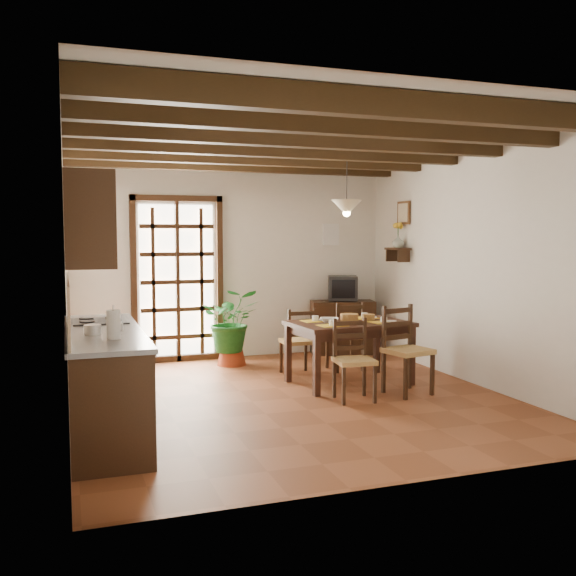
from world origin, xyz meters
name	(u,v)px	position (x,y,z in m)	size (l,w,h in m)	color
ground_plane	(291,398)	(0.00, 0.00, 0.00)	(5.00, 5.00, 0.00)	brown
room_shell	(292,228)	(0.00, 0.00, 1.82)	(4.52, 5.02, 2.81)	silver
ceiling_beams	(292,143)	(0.00, 0.00, 2.69)	(4.50, 4.34, 0.20)	black
french_door	(177,276)	(-0.80, 2.45, 1.18)	(1.26, 0.11, 2.32)	white
kitchen_counter	(104,380)	(-1.96, -0.60, 0.47)	(0.64, 2.25, 1.38)	black
upper_cabinet	(89,220)	(-2.08, -1.30, 1.85)	(0.35, 0.80, 0.70)	black
range_hood	(87,236)	(-2.05, -0.05, 1.73)	(0.38, 0.60, 0.54)	white
counter_items	(102,324)	(-1.95, -0.51, 0.96)	(0.50, 1.43, 0.25)	black
dining_table	(349,330)	(0.87, 0.42, 0.64)	(1.42, 0.98, 0.73)	black
chair_near_left	(354,375)	(0.60, -0.29, 0.27)	(0.43, 0.41, 0.85)	tan
chair_near_right	(407,366)	(1.26, -0.23, 0.30)	(0.53, 0.51, 0.97)	tan
chair_far_left	(298,354)	(0.47, 1.08, 0.26)	(0.39, 0.37, 0.84)	tan
chair_far_right	(345,348)	(1.14, 1.14, 0.28)	(0.41, 0.39, 0.89)	tan
table_setting	(349,321)	(0.87, 0.42, 0.74)	(0.98, 0.65, 0.09)	gold
table_bowl	(329,320)	(0.62, 0.45, 0.76)	(0.22, 0.22, 0.05)	white
sideboard	(342,327)	(1.58, 2.23, 0.39)	(0.91, 0.41, 0.78)	black
crt_tv	(343,288)	(1.58, 2.22, 0.97)	(0.52, 0.50, 0.35)	black
fuse_box	(331,234)	(1.50, 2.48, 1.75)	(0.25, 0.03, 0.32)	white
plant_pot	(232,357)	(-0.17, 1.93, 0.11)	(0.40, 0.40, 0.24)	maroon
potted_plant	(231,323)	(-0.17, 1.93, 0.57)	(1.99, 1.70, 2.21)	#144C19
wall_shelf	(398,252)	(2.14, 1.60, 1.51)	(0.20, 0.42, 0.20)	black
shelf_vase	(398,242)	(2.14, 1.60, 1.65)	(0.15, 0.15, 0.15)	#B2BFB2
shelf_flowers	(398,227)	(2.14, 1.60, 1.86)	(0.14, 0.14, 0.36)	gold
framed_picture	(404,213)	(2.22, 1.60, 2.05)	(0.03, 0.32, 0.32)	brown
pendant_lamp	(347,206)	(0.87, 0.52, 2.08)	(0.36, 0.36, 0.84)	black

